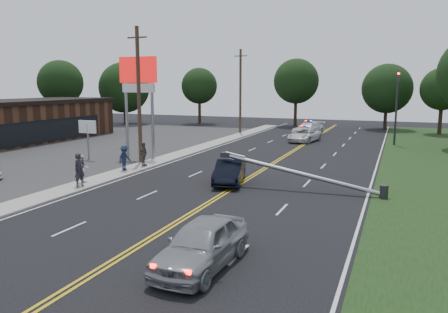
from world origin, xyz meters
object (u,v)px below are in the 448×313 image
at_px(pylon_sign, 138,83).
at_px(utility_pole_mid, 139,95).
at_px(bystander_b, 83,169).
at_px(small_sign, 88,130).
at_px(emergency_a, 304,135).
at_px(bystander_c, 125,158).
at_px(bystander_d, 143,154).
at_px(fallen_streetlight, 309,175).
at_px(emergency_b, 308,129).
at_px(crashed_sedan, 230,171).
at_px(waiting_sedan, 202,244).
at_px(utility_pole_far, 240,91).
at_px(bystander_a, 80,170).
at_px(traffic_signal, 397,102).

height_order(pylon_sign, utility_pole_mid, utility_pole_mid).
bearing_deg(bystander_b, small_sign, 55.13).
bearing_deg(emergency_a, pylon_sign, -112.99).
bearing_deg(bystander_b, bystander_c, 17.01).
bearing_deg(bystander_d, fallen_streetlight, -108.87).
distance_m(fallen_streetlight, emergency_b, 28.30).
height_order(crashed_sedan, waiting_sedan, waiting_sedan).
height_order(utility_pole_far, bystander_a, utility_pole_far).
relative_size(utility_pole_far, waiting_sedan, 2.18).
height_order(pylon_sign, traffic_signal, pylon_sign).
xyz_separation_m(traffic_signal, bystander_c, (-16.71, -21.21, -3.23)).
xyz_separation_m(pylon_sign, bystander_b, (2.00, -9.34, -5.05)).
bearing_deg(utility_pole_far, utility_pole_mid, -90.00).
relative_size(pylon_sign, bystander_b, 4.81).
bearing_deg(bystander_b, traffic_signal, -15.28).
bearing_deg(small_sign, crashed_sedan, -15.29).
xyz_separation_m(waiting_sedan, bystander_b, (-11.44, 8.06, 0.17)).
xyz_separation_m(bystander_a, bystander_d, (-0.07, 6.80, -0.10)).
height_order(bystander_a, bystander_c, bystander_a).
distance_m(small_sign, emergency_b, 27.00).
bearing_deg(pylon_sign, utility_pole_mid, -56.98).
relative_size(small_sign, emergency_a, 0.64).
relative_size(fallen_streetlight, utility_pole_mid, 0.94).
xyz_separation_m(crashed_sedan, emergency_b, (-0.64, 27.41, 0.02)).
bearing_deg(utility_pole_mid, traffic_signal, 45.80).
xyz_separation_m(bystander_b, bystander_c, (0.09, 4.13, 0.03)).
distance_m(small_sign, bystander_b, 9.28).
bearing_deg(emergency_a, bystander_b, -97.72).
height_order(emergency_b, bystander_d, bystander_d).
xyz_separation_m(utility_pole_far, bystander_d, (1.09, -23.33, -4.11)).
height_order(traffic_signal, emergency_a, traffic_signal).
distance_m(traffic_signal, waiting_sedan, 33.99).
bearing_deg(bystander_d, pylon_sign, 29.06).
bearing_deg(bystander_b, emergency_a, 0.07).
bearing_deg(bystander_c, utility_pole_far, 4.99).
distance_m(traffic_signal, bystander_d, 25.56).
distance_m(waiting_sedan, bystander_d, 17.89).
distance_m(pylon_sign, bystander_a, 11.53).
xyz_separation_m(emergency_a, bystander_a, (-7.63, -25.39, 0.41)).
height_order(fallen_streetlight, crashed_sedan, fallen_streetlight).
height_order(waiting_sedan, emergency_a, waiting_sedan).
bearing_deg(utility_pole_far, waiting_sedan, -72.02).
bearing_deg(bystander_a, fallen_streetlight, -60.84).
relative_size(utility_pole_mid, waiting_sedan, 2.18).
relative_size(utility_pole_far, crashed_sedan, 2.28).
relative_size(emergency_a, bystander_c, 2.81).
xyz_separation_m(fallen_streetlight, emergency_a, (-4.60, 21.26, -0.25)).
distance_m(pylon_sign, emergency_a, 19.05).
xyz_separation_m(small_sign, traffic_signal, (22.30, 18.00, 1.87)).
xyz_separation_m(crashed_sedan, waiting_sedan, (3.58, -11.75, 0.06)).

